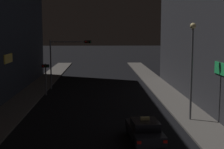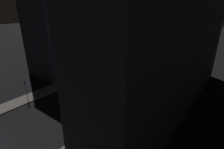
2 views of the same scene
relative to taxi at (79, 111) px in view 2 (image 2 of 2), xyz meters
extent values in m
cube|color=#5B5651|center=(-10.40, 19.47, -0.66)|extent=(2.94, 63.06, 0.15)
cube|color=#5B5651|center=(4.63, 19.47, -0.66)|extent=(2.94, 63.06, 0.15)
cube|color=#282D38|center=(-16.52, 18.35, 11.07)|extent=(9.30, 28.40, 23.62)
cube|color=yellow|center=(-11.83, 12.67, 3.52)|extent=(0.08, 2.80, 0.90)
cube|color=#333338|center=(9.14, 10.47, 10.92)|extent=(6.08, 35.04, 23.31)
cube|color=#26CC66|center=(6.06, 3.46, 3.46)|extent=(0.08, 2.80, 0.90)
cube|color=red|center=(6.06, 10.47, 9.99)|extent=(0.08, 2.80, 0.90)
cube|color=black|center=(0.00, 0.05, -0.12)|extent=(2.09, 4.51, 0.60)
cube|color=black|center=(0.01, -0.15, 0.43)|extent=(1.71, 2.08, 0.50)
cube|color=red|center=(-0.60, -2.22, -0.02)|extent=(0.24, 0.08, 0.16)
cube|color=red|center=(0.89, -2.12, -0.02)|extent=(0.24, 0.08, 0.16)
cylinder|color=black|center=(-0.89, 1.36, -0.42)|extent=(0.26, 0.65, 0.64)
cylinder|color=black|center=(0.70, 1.46, -0.42)|extent=(0.26, 0.65, 0.64)
cylinder|color=black|center=(-0.71, -1.37, -0.42)|extent=(0.26, 0.65, 0.64)
cylinder|color=black|center=(0.89, -1.26, -0.42)|extent=(0.26, 0.65, 0.64)
cube|color=#F4E08C|center=(0.00, -0.05, 0.78)|extent=(0.57, 0.22, 0.20)
cylinder|color=slate|center=(-8.68, 19.26, 2.23)|extent=(0.16, 0.16, 5.93)
cylinder|color=slate|center=(-6.46, 19.26, 4.94)|extent=(4.45, 0.10, 0.10)
cube|color=black|center=(-4.23, 19.26, 4.94)|extent=(0.80, 0.28, 0.32)
sphere|color=red|center=(-4.48, 19.09, 4.94)|extent=(0.20, 0.20, 0.20)
sphere|color=#3F2D0C|center=(-4.23, 19.09, 4.94)|extent=(0.20, 0.20, 0.20)
sphere|color=#0C3319|center=(-3.98, 19.09, 4.94)|extent=(0.20, 0.20, 0.20)
cylinder|color=slate|center=(-8.68, 15.46, 0.99)|extent=(0.16, 0.16, 3.45)
cube|color=black|center=(-8.68, 15.46, 2.47)|extent=(0.80, 0.28, 0.32)
sphere|color=red|center=(-8.93, 15.29, 2.47)|extent=(0.20, 0.20, 0.20)
sphere|color=#3F2D0C|center=(-8.68, 15.29, 2.47)|extent=(0.20, 0.20, 0.20)
sphere|color=#0C3319|center=(-8.43, 15.29, 2.47)|extent=(0.20, 0.20, 0.20)
cylinder|color=slate|center=(-10.04, -2.10, 1.30)|extent=(0.10, 0.10, 3.78)
cylinder|color=white|center=(-10.04, -2.12, 3.04)|extent=(0.52, 0.03, 0.52)
cylinder|color=blue|center=(-10.04, -2.12, 2.39)|extent=(0.56, 0.03, 0.56)
cylinder|color=slate|center=(4.18, 4.61, 2.88)|extent=(0.16, 0.16, 6.94)
sphere|color=#F4D88C|center=(4.18, 4.61, 6.58)|extent=(0.45, 0.45, 0.45)
camera|label=1|loc=(-2.76, -19.73, 6.17)|focal=52.31mm
camera|label=2|loc=(16.65, -14.05, 13.80)|focal=28.22mm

